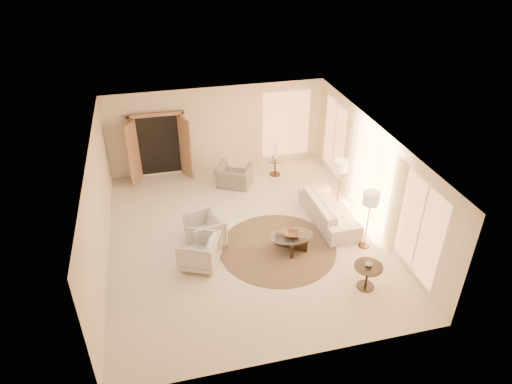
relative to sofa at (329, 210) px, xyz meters
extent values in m
cube|color=#F4E9CF|center=(-2.43, -0.19, -0.35)|extent=(7.00, 8.00, 0.02)
cube|color=white|center=(-2.43, -0.19, 2.46)|extent=(7.00, 8.00, 0.02)
cube|color=#F2E4CB|center=(-2.43, 3.81, 1.06)|extent=(7.00, 0.04, 2.80)
cube|color=#F2E4CB|center=(-2.43, -4.19, 1.06)|extent=(7.00, 0.04, 2.80)
cube|color=#F2E4CB|center=(-5.93, -0.19, 1.06)|extent=(0.04, 8.00, 2.80)
cube|color=#F2E4CB|center=(1.07, -0.19, 1.06)|extent=(0.04, 8.00, 2.80)
cube|color=tan|center=(-4.33, 3.70, 0.74)|extent=(1.80, 0.12, 2.16)
cube|color=tan|center=(-5.13, 3.43, 0.69)|extent=(0.35, 0.66, 2.00)
cube|color=tan|center=(-3.53, 3.43, 0.69)|extent=(0.35, 0.66, 2.00)
cylinder|color=#3D2C20|center=(-1.72, -0.86, -0.34)|extent=(3.90, 3.90, 0.01)
imported|color=silver|center=(0.00, 0.00, 0.00)|extent=(1.01, 2.39, 0.69)
imported|color=silver|center=(-3.48, -0.21, 0.11)|extent=(1.00, 1.04, 0.90)
imported|color=silver|center=(-3.73, -1.02, 0.10)|extent=(1.10, 1.13, 0.89)
imported|color=gray|center=(-2.17, 2.51, 0.11)|extent=(1.23, 1.08, 0.91)
cube|color=black|center=(-1.39, -0.96, -0.16)|extent=(0.74, 0.55, 0.38)
cube|color=black|center=(-1.39, -0.96, -0.16)|extent=(0.29, 0.84, 0.38)
cylinder|color=white|center=(-1.39, -0.96, 0.06)|extent=(1.46, 1.46, 0.02)
cylinder|color=black|center=(-0.14, -2.70, -0.33)|extent=(0.41, 0.41, 0.03)
cylinder|color=black|center=(-0.14, -2.70, -0.05)|extent=(0.06, 0.06, 0.58)
cylinder|color=black|center=(-0.14, -2.70, 0.25)|extent=(0.65, 0.65, 0.03)
cylinder|color=#322619|center=(-0.74, 2.88, -0.33)|extent=(0.36, 0.36, 0.03)
cylinder|color=#322619|center=(-0.74, 2.88, -0.08)|extent=(0.05, 0.05, 0.51)
cylinder|color=white|center=(-0.74, 2.88, 0.19)|extent=(0.47, 0.47, 0.03)
cylinder|color=#322619|center=(0.47, 0.53, -0.33)|extent=(0.26, 0.26, 0.03)
cylinder|color=#322619|center=(0.47, 0.53, 0.32)|extent=(0.03, 0.03, 1.32)
cylinder|color=#C6BA8F|center=(0.47, 0.53, 1.05)|extent=(0.38, 0.38, 0.32)
cylinder|color=#322619|center=(0.47, -1.30, -0.33)|extent=(0.28, 0.28, 0.03)
cylinder|color=#322619|center=(0.47, -1.30, 0.35)|extent=(0.03, 0.03, 1.38)
cylinder|color=#C6BA8F|center=(0.47, -1.30, 1.12)|extent=(0.40, 0.40, 0.34)
imported|color=brown|center=(-1.39, -0.96, 0.12)|extent=(0.47, 0.47, 0.09)
imported|color=silver|center=(-0.14, -2.70, 0.34)|extent=(0.19, 0.19, 0.16)
imported|color=silver|center=(-0.74, 2.88, 0.31)|extent=(0.26, 0.26, 0.24)
camera|label=1|loc=(-4.44, -9.69, 7.00)|focal=32.00mm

